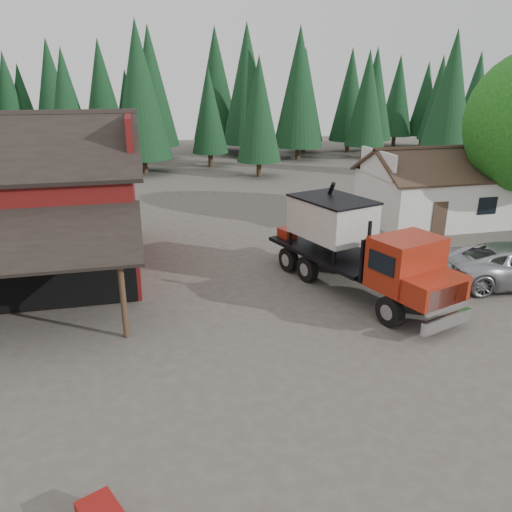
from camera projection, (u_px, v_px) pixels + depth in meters
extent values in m
plane|color=#4D443C|center=(299.00, 347.00, 16.64)|extent=(120.00, 120.00, 0.00)
cube|color=maroon|center=(0.00, 218.00, 22.52)|extent=(12.00, 10.00, 5.00)
cube|color=black|center=(0.00, 133.00, 23.63)|extent=(12.80, 5.53, 2.35)
cube|color=maroon|center=(130.00, 136.00, 22.66)|extent=(0.25, 7.00, 2.00)
cylinder|color=#382619|center=(123.00, 300.00, 16.85)|extent=(0.20, 0.20, 2.80)
cube|color=silver|center=(434.00, 197.00, 30.89)|extent=(8.00, 6.00, 3.00)
cube|color=#38281E|center=(453.00, 165.00, 28.76)|extent=(8.60, 3.42, 1.80)
cube|color=#38281E|center=(425.00, 157.00, 31.50)|extent=(8.60, 3.42, 1.80)
cube|color=silver|center=(378.00, 163.00, 29.25)|extent=(0.20, 4.20, 1.50)
cube|color=silver|center=(496.00, 158.00, 31.01)|extent=(0.20, 4.20, 1.50)
cube|color=#38281E|center=(439.00, 219.00, 27.96)|extent=(0.90, 0.06, 2.00)
cube|color=black|center=(487.00, 206.00, 28.42)|extent=(1.20, 0.06, 1.00)
sphere|color=#155012|center=(507.00, 143.00, 28.31)|extent=(4.40, 4.40, 4.40)
cylinder|color=#382619|center=(259.00, 168.00, 45.14)|extent=(0.44, 0.44, 1.60)
cone|color=#10321A|center=(259.00, 109.00, 43.42)|extent=(3.96, 3.96, 9.00)
cylinder|color=#382619|center=(441.00, 168.00, 45.00)|extent=(0.44, 0.44, 1.60)
cone|color=#10321A|center=(450.00, 97.00, 42.95)|extent=(4.84, 4.84, 11.00)
cylinder|color=#382619|center=(145.00, 165.00, 46.61)|extent=(0.44, 0.44, 1.60)
cone|color=#10321A|center=(139.00, 91.00, 44.38)|extent=(5.28, 5.28, 12.00)
cylinder|color=black|center=(390.00, 311.00, 17.92)|extent=(0.69, 1.19, 1.13)
cylinder|color=black|center=(431.00, 298.00, 18.98)|extent=(0.69, 1.19, 1.13)
cylinder|color=black|center=(307.00, 269.00, 21.89)|extent=(0.69, 1.19, 1.13)
cylinder|color=black|center=(345.00, 260.00, 22.94)|extent=(0.69, 1.19, 1.13)
cylinder|color=black|center=(289.00, 259.00, 23.04)|extent=(0.69, 1.19, 1.13)
cylinder|color=black|center=(325.00, 251.00, 24.10)|extent=(0.69, 1.19, 1.13)
cube|color=black|center=(352.00, 267.00, 20.95)|extent=(3.79, 8.75, 0.41)
cube|color=silver|center=(447.00, 322.00, 17.17)|extent=(2.30, 0.90, 0.46)
cube|color=silver|center=(447.00, 299.00, 16.98)|extent=(1.89, 0.70, 0.92)
cube|color=maroon|center=(433.00, 289.00, 17.42)|extent=(2.61, 1.98, 0.87)
cube|color=maroon|center=(406.00, 262.00, 18.30)|extent=(2.88, 2.42, 1.90)
cube|color=black|center=(424.00, 261.00, 17.54)|extent=(2.08, 0.74, 0.92)
cylinder|color=black|center=(368.00, 245.00, 18.35)|extent=(0.18, 0.18, 1.85)
cube|color=black|center=(385.00, 255.00, 19.15)|extent=(2.43, 0.89, 1.64)
cube|color=black|center=(330.00, 251.00, 22.02)|extent=(4.32, 6.47, 0.16)
cube|color=beige|center=(332.00, 218.00, 21.50)|extent=(3.29, 3.95, 1.64)
cone|color=beige|center=(331.00, 241.00, 21.85)|extent=(2.84, 2.84, 0.72)
cube|color=black|center=(333.00, 199.00, 21.22)|extent=(3.42, 4.08, 0.08)
cylinder|color=black|center=(322.00, 211.00, 23.00)|extent=(0.30, 2.28, 3.13)
cube|color=maroon|center=(287.00, 233.00, 23.60)|extent=(0.84, 0.97, 0.46)
cylinder|color=silver|center=(411.00, 281.00, 19.84)|extent=(0.86, 1.15, 0.58)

